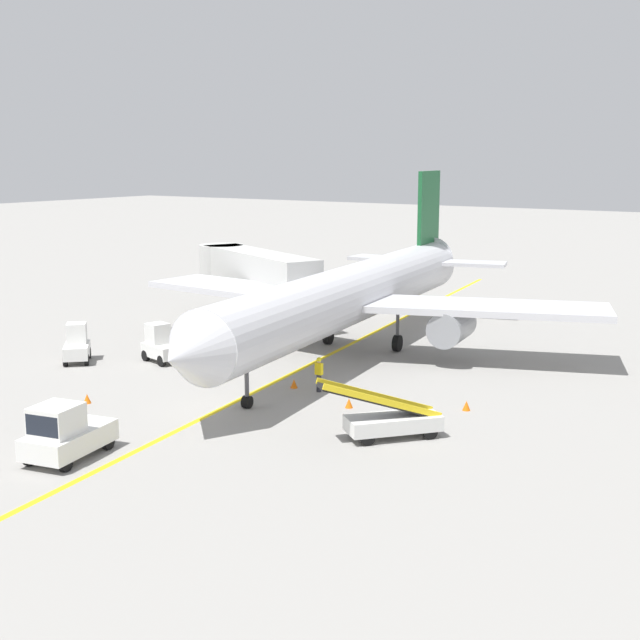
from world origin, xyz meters
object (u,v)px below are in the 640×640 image
Objects in this scene: airliner at (353,294)px; safety_cone_wingtip_left at (294,384)px; baggage_tug_by_cargo_door at (161,345)px; safety_cone_wingtip_right at (466,406)px; jet_bridge at (250,269)px; safety_cone_nose_left at (199,374)px; safety_cone_tail_area at (349,403)px; ground_crew_marshaller at (319,373)px; belt_loader_forward_hold at (390,419)px; pushback_tug at (65,434)px; baggage_tug_near_wing at (77,345)px; safety_cone_nose_right at (87,399)px.

safety_cone_wingtip_left is at bearing -79.55° from airliner.
baggage_tug_by_cargo_door is 17.82m from safety_cone_wingtip_right.
jet_bridge reaches higher than safety_cone_nose_left.
airliner is at bearing 120.03° from safety_cone_tail_area.
safety_cone_tail_area is at bearing -29.92° from ground_crew_marshaller.
jet_bridge is 2.77× the size of belt_loader_forward_hold.
belt_loader_forward_hold is (8.96, -12.04, -2.64)m from airliner.
jet_bridge reaches higher than pushback_tug.
pushback_tug is 13.20m from ground_crew_marshaller.
safety_cone_wingtip_left is at bearing -175.83° from ground_crew_marshaller.
baggage_tug_near_wing is 5.97× the size of safety_cone_nose_left.
baggage_tug_by_cargo_door is 6.05× the size of safety_cone_wingtip_right.
ground_crew_marshaller is at bearing 150.08° from safety_cone_tail_area.
belt_loader_forward_hold is 12.90m from safety_cone_nose_left.
jet_bridge reaches higher than baggage_tug_near_wing.
pushback_tug is 1.48× the size of baggage_tug_near_wing.
baggage_tug_near_wing is at bearing -177.85° from safety_cone_tail_area.
belt_loader_forward_hold is at bearing 13.35° from safety_cone_nose_right.
safety_cone_nose_left is at bearing 6.44° from baggage_tug_near_wing.
ground_crew_marshaller is 3.86× the size of safety_cone_wingtip_right.
jet_bridge is at bearing 140.11° from belt_loader_forward_hold.
baggage_tug_near_wing is at bearing -171.74° from safety_cone_wingtip_right.
pushback_tug is at bearing -42.85° from baggage_tug_near_wing.
belt_loader_forward_hold is 8.49m from safety_cone_wingtip_left.
jet_bridge is at bearing 87.05° from baggage_tug_near_wing.
belt_loader_forward_hold is at bearing -39.89° from jet_bridge.
jet_bridge reaches higher than safety_cone_wingtip_left.
ground_crew_marshaller is at bearing 8.34° from baggage_tug_near_wing.
baggage_tug_near_wing is (-11.61, -10.07, -2.49)m from airliner.
safety_cone_nose_left is (-3.60, -9.16, -3.20)m from airliner.
safety_cone_tail_area is at bearing 29.60° from safety_cone_nose_right.
baggage_tug_near_wing is 13.27m from safety_cone_wingtip_left.
pushback_tug is (-0.02, -20.82, -2.42)m from airliner.
pushback_tug is 7.42m from safety_cone_nose_right.
belt_loader_forward_hold reaches higher than safety_cone_wingtip_right.
belt_loader_forward_hold reaches higher than ground_crew_marshaller.
safety_cone_nose_right is (-7.85, -7.40, -0.69)m from ground_crew_marshaller.
safety_cone_wingtip_left and safety_cone_tail_area have the same top height.
safety_cone_nose_left is (-12.56, 2.88, -0.56)m from belt_loader_forward_hold.
baggage_tug_by_cargo_door is at bearing 165.00° from belt_loader_forward_hold.
safety_cone_nose_right is 11.99m from safety_cone_tail_area.
airliner is 16.45m from safety_cone_nose_right.
baggage_tug_by_cargo_door is at bearing -177.95° from safety_cone_wingtip_right.
belt_loader_forward_hold is (20.57, -1.97, -0.15)m from baggage_tug_near_wing.
airliner reaches higher than safety_cone_nose_left.
airliner reaches higher than belt_loader_forward_hold.
ground_crew_marshaller is at bearing 146.06° from belt_loader_forward_hold.
safety_cone_nose_left is 9.05m from safety_cone_tail_area.
pushback_tug is at bearing -125.90° from safety_cone_wingtip_right.
baggage_tug_near_wing is 5.97× the size of safety_cone_wingtip_left.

